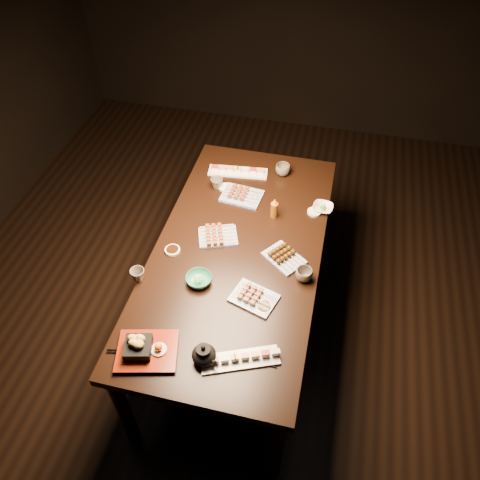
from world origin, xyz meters
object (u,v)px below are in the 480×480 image
object	(u,v)px
yakitori_plate_left	(242,193)
tempura_tray	(146,347)
sushi_platter_far	(238,170)
edamame_bowl_cream	(323,208)
dining_table	(238,291)
yakitori_plate_center	(218,234)
edamame_bowl_green	(199,280)
teacup_near_left	(138,275)
yakitori_plate_right	(254,296)
condiment_bottle	(274,208)
sushi_platter_near	(240,358)
teapot	(204,353)
teacup_far_right	(283,170)
teacup_far_left	(217,183)
teacup_mid_right	(304,275)

from	to	relation	value
yakitori_plate_left	tempura_tray	bearing A→B (deg)	-92.55
sushi_platter_far	edamame_bowl_cream	distance (m)	0.61
dining_table	yakitori_plate_left	bearing A→B (deg)	108.45
yakitori_plate_center	edamame_bowl_green	distance (m)	0.33
sushi_platter_far	teacup_near_left	world-z (taller)	teacup_near_left
yakitori_plate_right	condiment_bottle	bearing A→B (deg)	108.50
sushi_platter_far	edamame_bowl_green	bearing A→B (deg)	84.66
condiment_bottle	tempura_tray	bearing A→B (deg)	-111.16
sushi_platter_near	teapot	xyz separation A→B (m)	(-0.16, -0.03, 0.03)
yakitori_plate_center	yakitori_plate_right	xyz separation A→B (m)	(0.29, -0.37, 0.00)
teacup_far_right	edamame_bowl_cream	bearing A→B (deg)	-43.78
teacup_near_left	teacup_far_left	world-z (taller)	same
edamame_bowl_cream	dining_table	bearing A→B (deg)	-134.50
teacup_near_left	teacup_mid_right	bearing A→B (deg)	13.43
dining_table	yakitori_plate_right	size ratio (longest dim) A/B	8.18
sushi_platter_far	yakitori_plate_left	xyz separation A→B (m)	(0.08, -0.22, 0.01)
teacup_near_left	condiment_bottle	world-z (taller)	condiment_bottle
teacup_far_left	yakitori_plate_right	bearing A→B (deg)	-62.75
edamame_bowl_green	teacup_mid_right	size ratio (longest dim) A/B	1.53
yakitori_plate_left	edamame_bowl_cream	distance (m)	0.49
edamame_bowl_green	teacup_far_right	bearing A→B (deg)	74.64
edamame_bowl_cream	teacup_far_left	size ratio (longest dim) A/B	1.58
edamame_bowl_green	teacup_near_left	distance (m)	0.31
yakitori_plate_center	edamame_bowl_cream	xyz separation A→B (m)	(0.54, 0.36, -0.01)
edamame_bowl_cream	teacup_near_left	size ratio (longest dim) A/B	1.59
sushi_platter_near	sushi_platter_far	xyz separation A→B (m)	(-0.32, 1.30, 0.00)
yakitori_plate_right	teacup_far_left	distance (m)	0.88
yakitori_plate_center	edamame_bowl_green	xyz separation A→B (m)	(-0.01, -0.33, -0.01)
edamame_bowl_cream	teacup_far_right	world-z (taller)	teacup_far_right
teapot	sushi_platter_far	bearing A→B (deg)	124.90
sushi_platter_near	teacup_far_left	size ratio (longest dim) A/B	4.70
edamame_bowl_green	teacup_near_left	bearing A→B (deg)	-170.33
yakitori_plate_right	teapot	xyz separation A→B (m)	(-0.15, -0.38, 0.03)
dining_table	sushi_platter_near	distance (m)	0.78
edamame_bowl_cream	teapot	size ratio (longest dim) A/B	0.91
teacup_near_left	teacup_far_right	distance (m)	1.17
edamame_bowl_green	edamame_bowl_cream	xyz separation A→B (m)	(0.55, 0.69, -0.01)
yakitori_plate_right	teacup_near_left	xyz separation A→B (m)	(-0.60, -0.01, 0.01)
sushi_platter_near	tempura_tray	size ratio (longest dim) A/B	1.30
dining_table	yakitori_plate_left	distance (m)	0.59
teapot	condiment_bottle	bearing A→B (deg)	110.19
yakitori_plate_left	edamame_bowl_green	xyz separation A→B (m)	(-0.06, -0.69, -0.01)
teacup_far_left	condiment_bottle	distance (m)	0.43
yakitori_plate_center	yakitori_plate_left	xyz separation A→B (m)	(0.05, 0.37, 0.00)
sushi_platter_near	teacup_near_left	size ratio (longest dim) A/B	4.72
sushi_platter_far	dining_table	bearing A→B (deg)	97.18
teacup_near_left	teapot	bearing A→B (deg)	-38.51
teacup_far_right	sushi_platter_far	bearing A→B (deg)	-169.57
yakitori_plate_left	condiment_bottle	world-z (taller)	condiment_bottle
dining_table	sushi_platter_near	bearing A→B (deg)	-67.46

